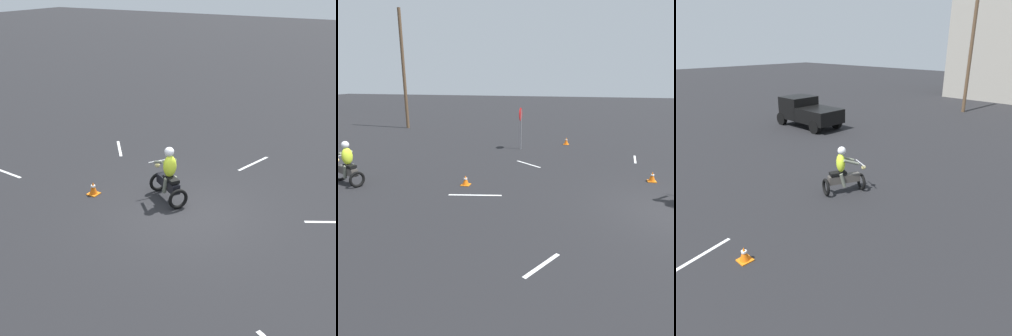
% 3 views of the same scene
% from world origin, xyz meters
% --- Properties ---
extents(motorcycle_rider_background, '(1.13, 1.53, 1.66)m').
position_xyz_m(motorcycle_rider_background, '(-0.08, 11.60, 0.73)').
color(motorcycle_rider_background, black).
rests_on(motorcycle_rider_background, ground).
extents(pickup_truck, '(4.14, 1.97, 1.73)m').
position_xyz_m(pickup_truck, '(-8.18, 16.93, 0.93)').
color(pickup_truck, black).
rests_on(pickup_truck, ground).
extents(traffic_cone_near_left, '(0.32, 0.32, 0.37)m').
position_xyz_m(traffic_cone_near_left, '(0.86, 7.27, 0.18)').
color(traffic_cone_near_left, orange).
rests_on(traffic_cone_near_left, ground).
extents(lane_stripe_n, '(0.48, 1.81, 0.01)m').
position_xyz_m(lane_stripe_n, '(-0.08, 6.57, 0.00)').
color(lane_stripe_n, silver).
rests_on(lane_stripe_n, ground).
extents(utility_pole_far, '(0.24, 0.24, 8.03)m').
position_xyz_m(utility_pole_far, '(-3.34, 27.78, 4.02)').
color(utility_pole_far, brown).
rests_on(utility_pole_far, ground).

